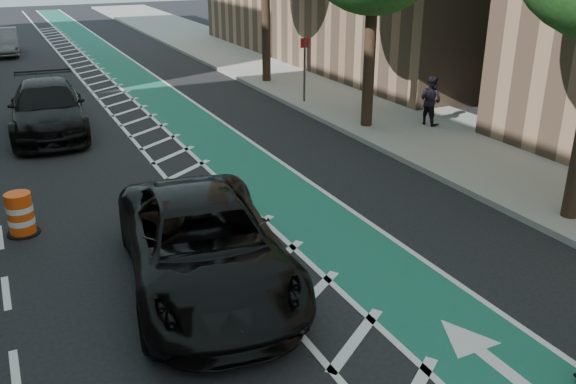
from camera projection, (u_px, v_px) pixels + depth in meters
ground at (230, 318)px, 9.80m from camera, size 120.00×120.00×0.00m
bike_lane at (205, 134)px, 19.34m from camera, size 2.00×90.00×0.01m
buffer_strip at (159, 140)px, 18.73m from camera, size 1.40×90.00×0.01m
sidewalk_right at (376, 109)px, 21.97m from camera, size 5.00×90.00×0.15m
curb_right at (317, 117)px, 20.97m from camera, size 0.12×90.00×0.16m
sign_post at (305, 69)px, 22.38m from camera, size 0.35×0.08×2.47m
suv_near at (204, 245)px, 10.47m from camera, size 3.30×5.88×1.55m
suv_far at (48, 108)px, 19.20m from camera, size 2.66×5.64×1.59m
car_grey at (3, 42)px, 33.23m from camera, size 1.71×4.31×1.40m
pedestrian at (430, 100)px, 19.60m from camera, size 0.76×0.89×1.58m
barrel_a at (21, 215)px, 12.50m from camera, size 0.66×0.66×0.90m
barrel_b at (39, 133)px, 17.97m from camera, size 0.65×0.65×0.89m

